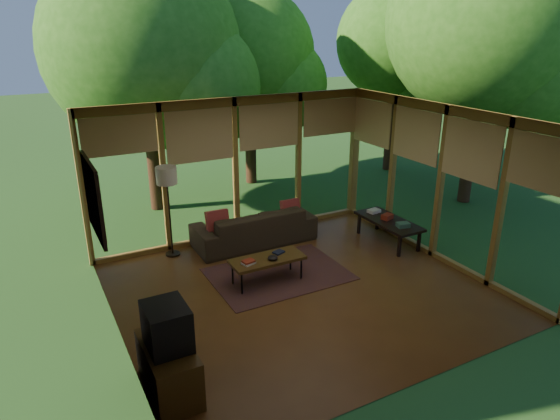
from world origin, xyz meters
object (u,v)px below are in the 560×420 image
television (167,326)px  floor_lamp (167,181)px  side_console (389,222)px  coffee_table (267,260)px  media_cabinet (169,369)px  sofa (254,227)px

television → floor_lamp: bearing=73.3°
television → side_console: bearing=23.4°
television → coffee_table: bearing=40.1°
floor_lamp → coffee_table: (1.06, -1.71, -1.01)m
coffee_table → media_cabinet: bearing=-140.2°
sofa → coffee_table: bearing=72.2°
side_console → television: bearing=-156.6°
coffee_table → side_console: 2.76m
media_cabinet → floor_lamp: 3.81m
sofa → television: size_ratio=4.17×
media_cabinet → sofa: bearing=51.4°
sofa → media_cabinet: size_ratio=2.29×
media_cabinet → coffee_table: media_cabinet is taller
media_cabinet → floor_lamp: bearing=73.0°
floor_lamp → side_console: 4.17m
sofa → side_console: bearing=152.7°
media_cabinet → floor_lamp: size_ratio=0.61×
floor_lamp → sofa: bearing=-8.2°
sofa → television: 4.20m
floor_lamp → side_console: bearing=-20.0°
television → coffee_table: (2.11, 1.78, -0.46)m
coffee_table → floor_lamp: bearing=121.8°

